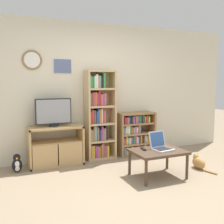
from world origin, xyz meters
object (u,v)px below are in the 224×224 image
Objects in this scene: coffee_table at (158,153)px; penguin_figurine at (17,164)px; bookshelf_tall at (98,116)px; bookshelf_short at (134,134)px; tv_stand at (56,146)px; remote_near_laptop at (143,149)px; television at (53,112)px; laptop at (160,145)px; cat at (198,162)px.

penguin_figurine is at bearing 151.78° from coffee_table.
bookshelf_tall reaches higher than bookshelf_short.
remote_near_laptop is at bearing -42.92° from tv_stand.
bookshelf_short is 2.80× the size of penguin_figurine.
coffee_table is at bearing -68.57° from bookshelf_tall.
laptop is (1.43, -1.21, -0.45)m from television.
cat is (1.37, -1.24, -0.72)m from bookshelf_tall.
bookshelf_tall is 5.53× the size of penguin_figurine.
tv_stand is at bearing 9.93° from penguin_figurine.
penguin_figurine is at bearing -165.87° from television.
bookshelf_tall is 0.87m from bookshelf_short.
bookshelf_short is 1.32m from coffee_table.
remote_near_laptop is at bearing 146.83° from coffee_table.
television is 1.05m from penguin_figurine.
remote_near_laptop is 1.10m from cat.
bookshelf_short is 2.31m from penguin_figurine.
remote_near_laptop is at bearing -177.34° from cat.
television is 1.93m from laptop.
tv_stand is 0.56× the size of bookshelf_tall.
television is at bearing -178.35° from bookshelf_short.
television is 1.93m from coffee_table.
coffee_table is at bearing -21.84° from remote_near_laptop.
penguin_figurine is at bearing 163.65° from remote_near_laptop.
bookshelf_tall is at bearing 144.21° from cat.
remote_near_laptop is (1.18, -1.12, -0.51)m from television.
cat is 3.06m from penguin_figurine.
penguin_figurine is at bearing -171.94° from bookshelf_tall.
bookshelf_tall is 3.20× the size of cat.
penguin_figurine is (-1.51, -0.21, -0.68)m from bookshelf_tall.
cat is 1.73× the size of penguin_figurine.
television is 0.37× the size of bookshelf_tall.
bookshelf_short is 1.26m from remote_near_laptop.
cat is at bearing -19.60° from penguin_figurine.
laptop is 2.36m from penguin_figurine.
bookshelf_short is at bearing -0.22° from bookshelf_tall.
television reaches higher than remote_near_laptop.
laptop is at bearing 27.11° from coffee_table.
bookshelf_tall is 1.98× the size of bookshelf_short.
laptop is (0.57, -1.26, -0.33)m from bookshelf_tall.
tv_stand is at bearing -173.46° from bookshelf_tall.
bookshelf_short is 1.06× the size of coffee_table.
bookshelf_short is at bearing 71.78° from laptop.
tv_stand is 5.73× the size of remote_near_laptop.
bookshelf_short is (1.64, 0.05, -0.52)m from television.
laptop is at bearing -40.21° from television.
laptop reaches higher than tv_stand.
penguin_figurine is (-2.28, -0.21, -0.28)m from bookshelf_short.
tv_stand reaches higher than remote_near_laptop.
bookshelf_tall is 10.25× the size of remote_near_laptop.
bookshelf_short is at bearing 5.26° from penguin_figurine.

